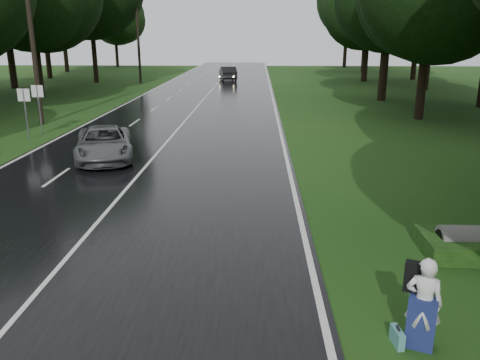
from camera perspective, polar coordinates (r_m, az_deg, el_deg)
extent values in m
plane|color=#1F4414|center=(11.53, -21.74, -11.19)|extent=(160.00, 160.00, 0.00)
cube|color=black|center=(30.06, -6.65, 6.65)|extent=(12.00, 140.00, 0.04)
cube|color=silver|center=(30.05, -6.65, 6.69)|extent=(0.12, 140.00, 0.01)
imported|color=#575A5D|center=(21.60, -15.66, 4.15)|extent=(3.57, 5.36, 1.37)
imported|color=black|center=(59.30, -1.44, 12.40)|extent=(2.51, 5.11, 1.61)
imported|color=silver|center=(8.94, 20.73, -13.39)|extent=(0.72, 0.60, 1.67)
cube|color=navy|center=(9.13, 20.49, -15.39)|extent=(0.55, 0.47, 0.93)
cube|color=black|center=(8.93, 19.93, -10.67)|extent=(0.43, 0.33, 0.53)
cube|color=teal|center=(9.21, 17.95, -17.12)|extent=(0.17, 0.43, 0.30)
cylinder|color=slate|center=(13.31, 25.05, -7.80)|extent=(1.44, 0.72, 0.72)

